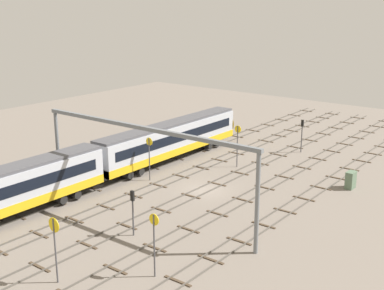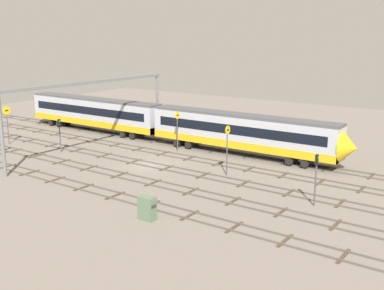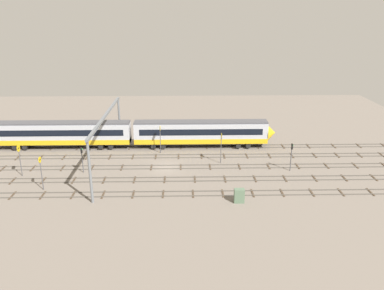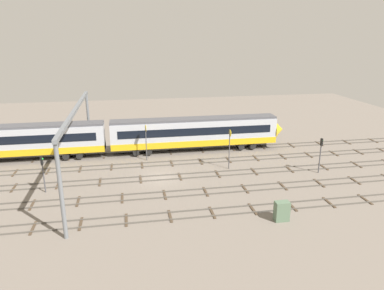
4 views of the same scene
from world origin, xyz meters
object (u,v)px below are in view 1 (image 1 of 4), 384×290
speed_sign_distant_end (55,239)px  relay_cabinet (351,180)px  signal_light_trackside_approach (133,206)px  signal_light_trackside_departure (302,131)px  overhead_gantry (142,146)px  train (101,163)px  speed_sign_mid_trackside (237,140)px  speed_sign_far_trackside (149,153)px  speed_sign_near_foreground (154,237)px

speed_sign_distant_end → relay_cabinet: speed_sign_distant_end is taller
signal_light_trackside_approach → signal_light_trackside_departure: size_ratio=0.92×
signal_light_trackside_departure → overhead_gantry: bearing=175.8°
train → speed_sign_distant_end: speed_sign_distant_end is taller
speed_sign_mid_trackside → signal_light_trackside_departure: bearing=-17.4°
overhead_gantry → speed_sign_mid_trackside: size_ratio=4.82×
train → relay_cabinet: (15.88, -21.82, -1.71)m
speed_sign_far_trackside → relay_cabinet: size_ratio=2.64×
speed_sign_distant_end → signal_light_trackside_approach: (8.99, 1.09, -0.69)m
speed_sign_near_foreground → relay_cabinet: speed_sign_near_foreground is taller
overhead_gantry → speed_sign_distant_end: size_ratio=4.98×
speed_sign_distant_end → signal_light_trackside_approach: bearing=6.9°
overhead_gantry → signal_light_trackside_departure: (28.66, -2.09, -3.97)m
signal_light_trackside_departure → relay_cabinet: (-9.48, -10.47, -1.97)m
speed_sign_mid_trackside → speed_sign_distant_end: bearing=-171.7°
speed_sign_near_foreground → relay_cabinet: size_ratio=2.63×
train → signal_light_trackside_approach: 13.33m
signal_light_trackside_departure → train: bearing=155.9°
speed_sign_far_trackside → relay_cabinet: bearing=-59.2°
speed_sign_far_trackside → signal_light_trackside_approach: size_ratio=1.21×
speed_sign_mid_trackside → signal_light_trackside_approach: size_ratio=1.26×
signal_light_trackside_departure → speed_sign_distant_end: bearing=-178.4°
train → speed_sign_distant_end: 20.22m
speed_sign_distant_end → signal_light_trackside_departure: size_ratio=1.13×
overhead_gantry → signal_light_trackside_approach: 5.92m
signal_light_trackside_departure → relay_cabinet: size_ratio=2.35×
speed_sign_near_foreground → speed_sign_mid_trackside: speed_sign_mid_trackside is taller
speed_sign_near_foreground → speed_sign_mid_trackside: (25.76, 9.47, 0.14)m
speed_sign_distant_end → speed_sign_far_trackside: bearing=25.1°
signal_light_trackside_approach → relay_cabinet: bearing=-24.6°
speed_sign_distant_end → relay_cabinet: (31.76, -9.32, -2.45)m
overhead_gantry → speed_sign_mid_trackside: bearing=3.9°
train → signal_light_trackside_approach: bearing=-121.1°
speed_sign_near_foreground → signal_light_trackside_approach: bearing=56.0°
overhead_gantry → speed_sign_far_trackside: size_ratio=5.02×
overhead_gantry → relay_cabinet: overhead_gantry is taller
speed_sign_near_foreground → relay_cabinet: (26.88, -4.33, -2.25)m
train → signal_light_trackside_approach: train is taller
train → speed_sign_far_trackside: 5.49m
speed_sign_near_foreground → speed_sign_far_trackside: (15.61, 14.57, 0.03)m
speed_sign_distant_end → speed_sign_mid_trackside: bearing=8.3°
train → speed_sign_far_trackside: (4.61, -2.92, 0.57)m
overhead_gantry → speed_sign_near_foreground: 11.87m
speed_sign_near_foreground → speed_sign_far_trackside: 21.36m
speed_sign_near_foreground → signal_light_trackside_approach: (4.11, 6.09, -0.49)m
train → speed_sign_mid_trackside: size_ratio=9.74×
speed_sign_distant_end → relay_cabinet: 33.19m
signal_light_trackside_departure → speed_sign_near_foreground: bearing=-170.4°
speed_sign_mid_trackside → relay_cabinet: bearing=-85.3°
train → relay_cabinet: size_ratio=26.71×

